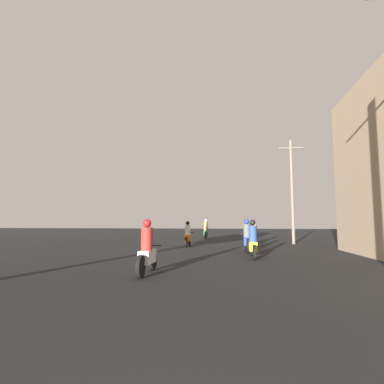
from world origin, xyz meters
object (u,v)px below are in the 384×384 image
at_px(motorcycle_yellow, 253,242).
at_px(motorcycle_green, 206,231).
at_px(motorcycle_black, 254,234).
at_px(utility_pole_far, 292,189).
at_px(motorcycle_white, 147,252).
at_px(motorcycle_blue, 247,239).
at_px(motorcycle_orange, 188,236).

xyz_separation_m(motorcycle_yellow, motorcycle_green, (-2.95, 12.99, 0.03)).
relative_size(motorcycle_black, utility_pole_far, 0.31).
distance_m(motorcycle_white, motorcycle_green, 17.18).
height_order(motorcycle_blue, motorcycle_black, motorcycle_black).
bearing_deg(motorcycle_black, motorcycle_blue, -94.80).
height_order(motorcycle_yellow, motorcycle_green, motorcycle_green).
bearing_deg(utility_pole_far, motorcycle_orange, -157.85).
relative_size(motorcycle_white, motorcycle_yellow, 0.95).
bearing_deg(motorcycle_yellow, motorcycle_blue, 84.71).
distance_m(motorcycle_black, motorcycle_green, 6.35).
xyz_separation_m(motorcycle_blue, motorcycle_black, (0.76, 5.46, -0.00)).
bearing_deg(utility_pole_far, motorcycle_yellow, -111.98).
bearing_deg(motorcycle_blue, motorcycle_white, -117.89).
bearing_deg(motorcycle_yellow, motorcycle_green, 94.61).
xyz_separation_m(motorcycle_orange, motorcycle_black, (4.03, 2.58, 0.03)).
bearing_deg(motorcycle_black, motorcycle_white, -104.78).
distance_m(motorcycle_orange, utility_pole_far, 7.69).
xyz_separation_m(motorcycle_yellow, motorcycle_blue, (-0.12, 2.30, 0.01)).
distance_m(motorcycle_blue, motorcycle_orange, 4.36).
relative_size(motorcycle_white, motorcycle_black, 0.88).
xyz_separation_m(motorcycle_white, motorcycle_green, (0.26, 17.18, 0.04)).
bearing_deg(motorcycle_blue, motorcycle_orange, 136.30).
relative_size(motorcycle_white, utility_pole_far, 0.27).
distance_m(motorcycle_blue, motorcycle_black, 5.51).
height_order(motorcycle_green, utility_pole_far, utility_pole_far).
height_order(motorcycle_yellow, utility_pole_far, utility_pole_far).
bearing_deg(motorcycle_white, motorcycle_yellow, 45.20).
distance_m(motorcycle_yellow, motorcycle_orange, 6.19).
bearing_deg(motorcycle_blue, utility_pole_far, 57.01).
distance_m(motorcycle_yellow, motorcycle_green, 13.32).
distance_m(motorcycle_orange, motorcycle_black, 4.79).
distance_m(motorcycle_yellow, motorcycle_blue, 2.30).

